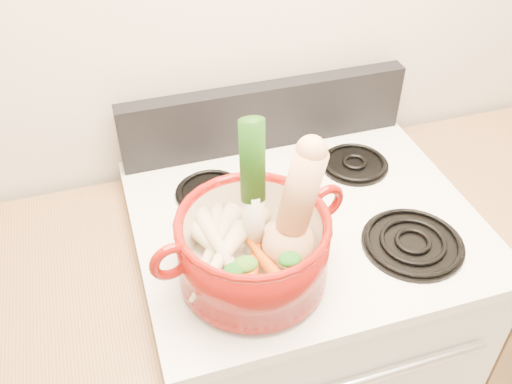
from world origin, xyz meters
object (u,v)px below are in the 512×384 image
object	(u,v)px
squash	(290,211)
dutch_oven	(253,248)
stove_body	(296,341)
leek	(254,189)

from	to	relation	value
squash	dutch_oven	bearing A→B (deg)	-176.64
dutch_oven	squash	xyz separation A→B (m)	(0.07, -0.01, 0.09)
stove_body	dutch_oven	bearing A→B (deg)	-139.08
dutch_oven	leek	world-z (taller)	leek
squash	leek	size ratio (longest dim) A/B	0.84
stove_body	squash	bearing A→B (deg)	-122.49
leek	squash	bearing A→B (deg)	-38.79
dutch_oven	squash	size ratio (longest dim) A/B	1.11
stove_body	squash	size ratio (longest dim) A/B	3.43
stove_body	leek	size ratio (longest dim) A/B	2.90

